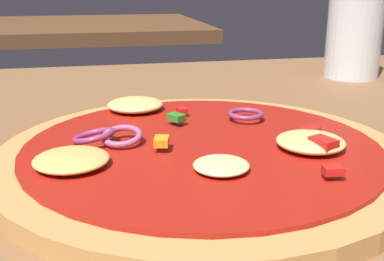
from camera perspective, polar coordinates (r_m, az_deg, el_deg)
dining_table at (r=0.38m, az=0.56°, el=-5.68°), size 1.15×0.85×0.04m
pizza at (r=0.35m, az=0.53°, el=-2.71°), size 0.30×0.30×0.03m
beer_glass at (r=0.70m, az=18.83°, el=11.03°), size 0.07×0.07×0.13m
background_table at (r=1.58m, az=-11.70°, el=11.91°), size 0.67×0.64×0.04m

